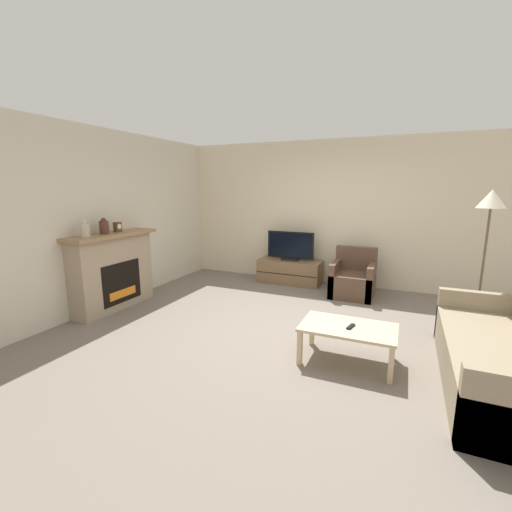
% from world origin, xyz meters
% --- Properties ---
extents(ground_plane, '(24.00, 24.00, 0.00)m').
position_xyz_m(ground_plane, '(0.00, 0.00, 0.00)').
color(ground_plane, slate).
extents(wall_back, '(12.00, 0.06, 2.70)m').
position_xyz_m(wall_back, '(0.00, 2.38, 1.35)').
color(wall_back, beige).
rests_on(wall_back, ground).
extents(wall_left, '(0.06, 12.00, 2.70)m').
position_xyz_m(wall_left, '(-2.95, 0.00, 1.35)').
color(wall_left, beige).
rests_on(wall_left, ground).
extents(fireplace, '(0.46, 1.46, 1.16)m').
position_xyz_m(fireplace, '(-2.75, -0.39, 0.59)').
color(fireplace, tan).
rests_on(fireplace, ground).
extents(mantel_vase_left, '(0.12, 0.12, 0.23)m').
position_xyz_m(mantel_vase_left, '(-2.73, -0.83, 1.27)').
color(mantel_vase_left, beige).
rests_on(mantel_vase_left, fireplace).
extents(mantel_vase_centre_left, '(0.13, 0.13, 0.24)m').
position_xyz_m(mantel_vase_centre_left, '(-2.73, -0.50, 1.27)').
color(mantel_vase_centre_left, '#512D23').
rests_on(mantel_vase_centre_left, fireplace).
extents(mantel_clock, '(0.08, 0.11, 0.15)m').
position_xyz_m(mantel_clock, '(-2.73, -0.25, 1.24)').
color(mantel_clock, brown).
rests_on(mantel_clock, fireplace).
extents(tv_stand, '(1.21, 0.51, 0.45)m').
position_xyz_m(tv_stand, '(-0.72, 2.05, 0.22)').
color(tv_stand, brown).
rests_on(tv_stand, ground).
extents(tv, '(0.92, 0.18, 0.56)m').
position_xyz_m(tv, '(-0.72, 2.05, 0.71)').
color(tv, black).
rests_on(tv, tv_stand).
extents(armchair, '(0.70, 0.76, 0.81)m').
position_xyz_m(armchair, '(0.52, 1.73, 0.27)').
color(armchair, brown).
rests_on(armchair, ground).
extents(coffee_table, '(0.97, 0.59, 0.40)m').
position_xyz_m(coffee_table, '(0.81, -0.66, 0.35)').
color(coffee_table, '#CCB289').
rests_on(coffee_table, ground).
extents(remote, '(0.07, 0.16, 0.02)m').
position_xyz_m(remote, '(0.84, -0.68, 0.41)').
color(remote, black).
rests_on(remote, coffee_table).
extents(couch, '(0.92, 2.11, 0.82)m').
position_xyz_m(couch, '(2.22, -0.59, 0.27)').
color(couch, gray).
rests_on(couch, ground).
extents(floor_lamp, '(0.31, 0.31, 1.81)m').
position_xyz_m(floor_lamp, '(2.18, 0.73, 1.56)').
color(floor_lamp, black).
rests_on(floor_lamp, ground).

